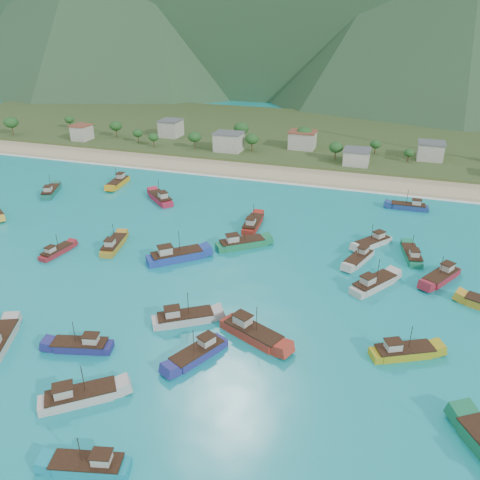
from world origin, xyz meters
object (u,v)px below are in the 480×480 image
(boat_4, at_px, (374,284))
(boat_30, at_px, (373,243))
(boat_13, at_px, (403,352))
(boat_28, at_px, (80,397))
(boat_17, at_px, (252,333))
(boat_18, at_px, (51,192))
(boat_24, at_px, (114,245))
(boat_0, at_px, (89,466))
(boat_26, at_px, (409,207))
(boat_1, at_px, (412,255))
(boat_20, at_px, (253,224))
(boat_22, at_px, (359,259))
(boat_5, at_px, (57,252))
(boat_27, at_px, (241,244))
(boat_3, at_px, (176,256))
(boat_33, at_px, (441,277))
(boat_16, at_px, (184,318))
(boat_15, at_px, (118,183))
(boat_9, at_px, (81,346))
(boat_23, at_px, (198,353))
(boat_2, at_px, (161,199))

(boat_4, bearing_deg, boat_30, 128.21)
(boat_13, xyz_separation_m, boat_28, (-42.89, -24.37, 0.05))
(boat_17, distance_m, boat_18, 92.43)
(boat_4, xyz_separation_m, boat_24, (-58.80, -0.78, -0.08))
(boat_0, bearing_deg, boat_13, -60.47)
(boat_17, relative_size, boat_26, 1.18)
(boat_26, height_order, boat_30, boat_26)
(boat_1, bearing_deg, boat_30, 143.61)
(boat_18, bearing_deg, boat_17, -54.22)
(boat_13, relative_size, boat_28, 1.01)
(boat_20, bearing_deg, boat_22, -24.36)
(boat_5, relative_size, boat_22, 0.86)
(boat_0, bearing_deg, boat_4, -42.78)
(boat_0, bearing_deg, boat_27, -12.74)
(boat_30, bearing_deg, boat_0, 106.28)
(boat_1, distance_m, boat_18, 104.70)
(boat_3, height_order, boat_5, boat_3)
(boat_30, bearing_deg, boat_1, -167.56)
(boat_33, bearing_deg, boat_17, 75.33)
(boat_16, distance_m, boat_18, 81.60)
(boat_16, bearing_deg, boat_15, -173.41)
(boat_16, bearing_deg, boat_9, -79.32)
(boat_5, distance_m, boat_26, 93.29)
(boat_13, height_order, boat_18, boat_18)
(boat_3, height_order, boat_17, boat_3)
(boat_3, distance_m, boat_24, 16.38)
(boat_20, xyz_separation_m, boat_27, (0.78, -11.89, 0.05))
(boat_1, relative_size, boat_23, 0.98)
(boat_4, distance_m, boat_18, 100.30)
(boat_15, bearing_deg, boat_16, 122.21)
(boat_18, bearing_deg, boat_24, -56.98)
(boat_16, relative_size, boat_18, 0.97)
(boat_5, relative_size, boat_24, 0.82)
(boat_2, xyz_separation_m, boat_16, (31.56, -52.81, -0.09))
(boat_18, bearing_deg, boat_28, -71.94)
(boat_9, relative_size, boat_16, 0.94)
(boat_0, relative_size, boat_16, 0.91)
(boat_13, xyz_separation_m, boat_20, (-37.39, 40.86, 0.09))
(boat_22, relative_size, boat_33, 0.96)
(boat_33, bearing_deg, boat_18, 21.84)
(boat_0, height_order, boat_26, boat_26)
(boat_1, distance_m, boat_17, 46.35)
(boat_5, relative_size, boat_27, 0.79)
(boat_9, height_order, boat_26, boat_26)
(boat_16, bearing_deg, boat_33, 91.20)
(boat_5, distance_m, boat_27, 42.15)
(boat_9, distance_m, boat_26, 95.47)
(boat_26, bearing_deg, boat_23, 156.48)
(boat_4, bearing_deg, boat_27, -162.37)
(boat_2, height_order, boat_33, boat_2)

